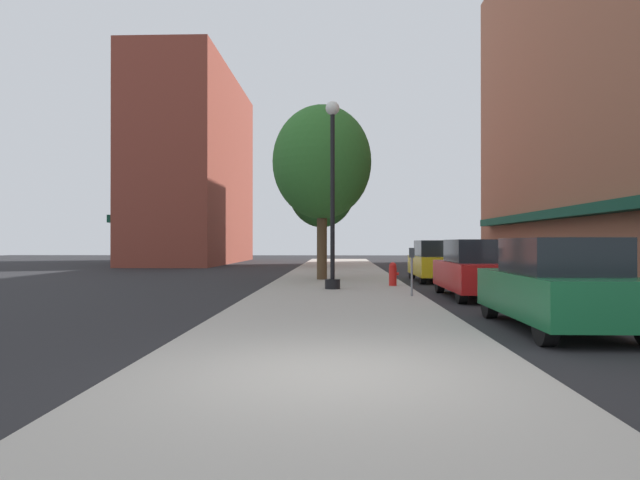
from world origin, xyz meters
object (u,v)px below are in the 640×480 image
Objects in this scene: lamppost at (333,191)px; parking_meter_near at (412,266)px; car_red at (477,270)px; fire_hydrant at (393,274)px; tree_near at (322,163)px; car_yellow at (436,261)px; car_green at (558,285)px; tree_mid at (322,189)px.

parking_meter_near is (2.19, -2.33, -2.25)m from lamppost.
lamppost is 1.37× the size of car_red.
fire_hydrant is at bearing 92.59° from parking_meter_near.
tree_near is (-2.50, 3.25, 4.22)m from fire_hydrant.
fire_hydrant is at bearing 34.51° from lamppost.
fire_hydrant is 0.18× the size of car_yellow.
car_green is 12.80m from car_yellow.
car_red is at bearing 88.28° from car_green.
parking_meter_near is at bearing -87.41° from fire_hydrant.
lamppost is at bearing -84.07° from tree_near.
tree_mid reaches higher than fire_hydrant.
car_red is at bearing 21.27° from parking_meter_near.
tree_mid is 20.24m from car_red.
fire_hydrant is at bearing -119.05° from car_yellow.
car_green is at bearing -69.37° from parking_meter_near.
car_yellow is at bearing -67.66° from tree_mid.
tree_mid is at bearing 100.26° from fire_hydrant.
car_red is at bearing -20.77° from lamppost.
tree_near is at bearing -88.09° from tree_mid.
parking_meter_near is 2.10m from car_red.
lamppost is 0.86× the size of tree_near.
tree_mid is 25.93m from car_green.
car_red is at bearing -53.35° from tree_near.
car_red is at bearing -54.38° from fire_hydrant.
tree_mid reaches higher than lamppost.
car_red reaches higher than fire_hydrant.
fire_hydrant is 4.46m from car_yellow.
lamppost is 7.47× the size of fire_hydrant.
lamppost is at bearing 133.20° from parking_meter_near.
car_yellow is at bearing 91.19° from car_red.
car_yellow reaches higher than parking_meter_near.
car_red is (4.14, -1.57, -2.39)m from lamppost.
car_red reaches higher than parking_meter_near.
tree_near is (-0.48, 4.64, 1.54)m from lamppost.
tree_near reaches higher than parking_meter_near.
parking_meter_near is at bearing -69.04° from tree_near.
tree_near reaches higher than car_yellow.
car_green is at bearing -88.81° from car_red.
car_green is 1.00× the size of car_red.
tree_near is 1.60× the size of car_yellow.
tree_mid reaches higher than car_red.
lamppost reaches higher than car_red.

